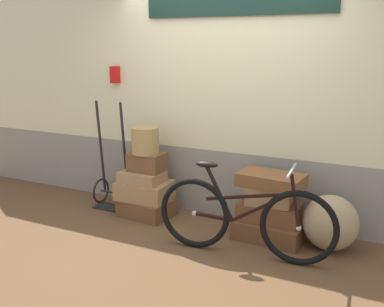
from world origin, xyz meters
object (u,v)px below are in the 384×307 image
Objects in this scene: suitcase_4 at (269,230)px; luggage_trolley at (113,183)px; suitcase_1 at (145,190)px; bicycle at (244,218)px; suitcase_0 at (147,207)px; wicker_basket at (145,140)px; suitcase_3 at (147,162)px; burlap_sack at (331,223)px; suitcase_2 at (142,177)px; suitcase_7 at (271,180)px; suitcase_5 at (270,212)px; suitcase_6 at (269,195)px.

luggage_trolley is (-2.01, 0.11, 0.19)m from suitcase_4.
suitcase_1 is 0.35× the size of bicycle.
wicker_basket is at bearing 128.57° from suitcase_0.
suitcase_3 is 0.64m from luggage_trolley.
suitcase_0 is 1.06× the size of burlap_sack.
suitcase_1 is (-0.03, 0.01, 0.20)m from suitcase_0.
suitcase_7 reaches higher than suitcase_2.
suitcase_1 is at bearing -174.31° from suitcase_7.
burlap_sack is at bearing 6.53° from suitcase_7.
suitcase_7 is 0.56m from bicycle.
suitcase_5 is at bearing 0.14° from suitcase_3.
suitcase_7 is 1.50m from wicker_basket.
suitcase_6 is 0.69× the size of suitcase_7.
burlap_sack is at bearing -0.09° from suitcase_2.
suitcase_7 is at bearing -179.04° from burlap_sack.
suitcase_6 is at bearing -2.63° from luggage_trolley.
suitcase_2 is at bearing -131.71° from suitcase_1.
suitcase_7 is 1.17× the size of burlap_sack.
suitcase_3 reaches higher than suitcase_7.
luggage_trolley is at bearing 170.61° from wicker_basket.
bicycle is at bearing -102.49° from suitcase_5.
bicycle is at bearing -145.21° from burlap_sack.
suitcase_2 is (-0.02, -0.02, 0.17)m from suitcase_1.
suitcase_7 is at bearing 6.24° from suitcase_0.
bicycle is at bearing -19.10° from suitcase_2.
suitcase_7 is at bearing -64.40° from suitcase_5.
suitcase_1 is 0.34m from suitcase_3.
suitcase_6 is at bearing 78.84° from bicycle.
suitcase_0 is 0.20m from suitcase_1.
suitcase_0 is 0.58m from luggage_trolley.
luggage_trolley is at bearing 176.68° from suitcase_5.
suitcase_1 reaches higher than suitcase_4.
suitcase_2 is 0.28× the size of bicycle.
suitcase_5 is at bearing 0.75° from wicker_basket.
luggage_trolley is at bearing 167.82° from suitcase_1.
suitcase_3 is at bearing -175.58° from suitcase_7.
suitcase_2 is at bearing 161.92° from bicycle.
suitcase_4 is 0.63m from burlap_sack.
suitcase_7 is (0.01, -0.02, 0.34)m from suitcase_5.
suitcase_3 reaches higher than suitcase_0.
suitcase_7 is 0.69m from burlap_sack.
suitcase_7 reaches higher than suitcase_5.
suitcase_3 is 1.57m from suitcase_4.
bicycle is at bearing -97.27° from suitcase_7.
suitcase_7 is (1.49, 0.00, 0.32)m from suitcase_1.
suitcase_6 is at bearing -178.92° from burlap_sack.
suitcase_3 is (-0.01, 0.04, 0.54)m from suitcase_0.
suitcase_1 is 1.91× the size of wicker_basket.
suitcase_6 is (-0.01, 0.02, 0.37)m from suitcase_4.
wicker_basket is (-1.46, 0.00, 0.42)m from suitcase_6.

